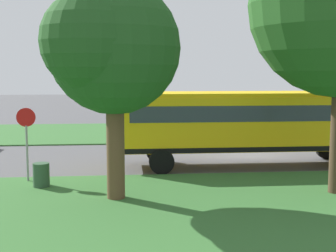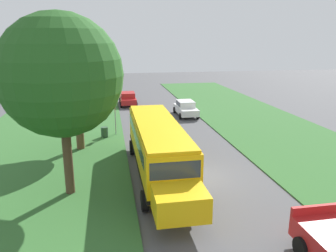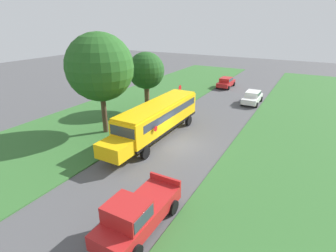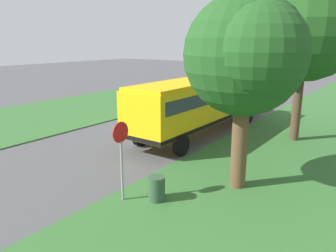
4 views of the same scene
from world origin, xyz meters
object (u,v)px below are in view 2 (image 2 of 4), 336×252
(school_bus, at_px, (158,145))
(oak_tree_beside_bus, at_px, (60,76))
(oak_tree_roadside_mid, at_px, (74,84))
(car_red_middle, at_px, (128,98))
(car_white_nearest, at_px, (186,107))
(stop_sign, at_px, (115,115))
(trash_bin, at_px, (105,132))

(school_bus, relative_size, oak_tree_beside_bus, 1.36)
(oak_tree_roadside_mid, bearing_deg, oak_tree_beside_bus, -88.76)
(car_red_middle, bearing_deg, school_bus, -88.83)
(car_white_nearest, height_order, oak_tree_beside_bus, oak_tree_beside_bus)
(car_red_middle, bearing_deg, oak_tree_roadside_mid, -106.33)
(oak_tree_beside_bus, bearing_deg, oak_tree_roadside_mid, 91.24)
(car_white_nearest, relative_size, car_red_middle, 1.00)
(school_bus, xyz_separation_m, oak_tree_roadside_mid, (-5.06, 5.86, 2.84))
(car_red_middle, relative_size, oak_tree_roadside_mid, 0.65)
(car_white_nearest, height_order, oak_tree_roadside_mid, oak_tree_roadside_mid)
(oak_tree_beside_bus, bearing_deg, car_red_middle, 79.13)
(car_red_middle, distance_m, stop_sign, 12.87)
(oak_tree_roadside_mid, bearing_deg, car_white_nearest, 41.39)
(car_red_middle, bearing_deg, stop_sign, -98.06)
(car_white_nearest, distance_m, trash_bin, 10.62)
(school_bus, relative_size, trash_bin, 13.80)
(car_white_nearest, relative_size, stop_sign, 1.61)
(stop_sign, bearing_deg, school_bus, -75.91)
(car_red_middle, relative_size, oak_tree_beside_bus, 0.48)
(car_red_middle, xyz_separation_m, oak_tree_roadside_mid, (-4.62, -15.78, 3.88))
(school_bus, xyz_separation_m, stop_sign, (-2.24, 8.93, -0.19))
(car_white_nearest, height_order, trash_bin, car_white_nearest)
(car_red_middle, bearing_deg, trash_bin, -101.52)
(car_red_middle, height_order, stop_sign, stop_sign)
(oak_tree_beside_bus, relative_size, stop_sign, 3.33)
(school_bus, bearing_deg, car_red_middle, 91.17)
(school_bus, bearing_deg, car_white_nearest, 70.87)
(car_white_nearest, relative_size, oak_tree_roadside_mid, 0.65)
(school_bus, bearing_deg, oak_tree_beside_bus, -162.00)
(oak_tree_roadside_mid, bearing_deg, school_bus, -49.19)
(school_bus, distance_m, car_white_nearest, 15.78)
(car_red_middle, xyz_separation_m, oak_tree_beside_bus, (-4.46, -23.23, 5.27))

